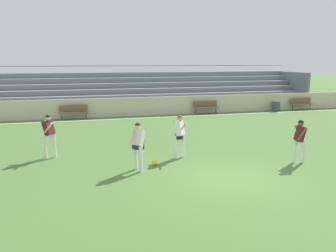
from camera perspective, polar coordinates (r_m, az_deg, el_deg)
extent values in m
plane|color=#517A38|center=(11.44, 9.83, -8.57)|extent=(160.00, 160.00, 0.00)
cube|color=white|center=(23.13, -3.28, 1.35)|extent=(44.00, 0.12, 0.01)
cube|color=beige|center=(24.21, -3.88, 3.26)|extent=(48.00, 0.16, 1.27)
cube|color=#B2B2B7|center=(25.29, -3.98, 3.04)|extent=(27.53, 0.36, 0.08)
cube|color=slate|center=(25.12, -3.89, 2.53)|extent=(27.53, 0.04, 0.40)
cube|color=#B2B2B7|center=(25.88, -4.28, 4.10)|extent=(27.53, 0.36, 0.08)
cube|color=slate|center=(25.71, -4.19, 3.61)|extent=(27.53, 0.04, 0.40)
cube|color=#B2B2B7|center=(26.49, -4.56, 5.11)|extent=(27.53, 0.36, 0.08)
cube|color=slate|center=(26.31, -4.47, 4.64)|extent=(27.53, 0.04, 0.40)
cube|color=#B2B2B7|center=(27.11, -4.83, 6.07)|extent=(27.53, 0.36, 0.08)
cube|color=slate|center=(26.93, -4.75, 5.62)|extent=(27.53, 0.04, 0.40)
cube|color=#B2B2B7|center=(27.73, -5.09, 6.99)|extent=(27.53, 0.36, 0.08)
cube|color=slate|center=(27.55, -5.01, 6.56)|extent=(27.53, 0.04, 0.40)
cube|color=#B2B2B7|center=(28.36, -5.34, 7.87)|extent=(27.53, 0.36, 0.08)
cube|color=slate|center=(28.17, -5.26, 7.45)|extent=(27.53, 0.04, 0.40)
cube|color=#B2B2B7|center=(29.00, -5.57, 8.71)|extent=(27.53, 0.36, 0.08)
cube|color=slate|center=(28.81, -5.50, 8.31)|extent=(27.53, 0.04, 0.40)
cube|color=slate|center=(32.45, 19.80, 5.88)|extent=(0.20, 4.34, 2.78)
cylinder|color=slate|center=(29.23, -5.68, 9.81)|extent=(27.53, 0.06, 0.06)
cube|color=brown|center=(23.33, -15.26, 2.18)|extent=(1.80, 0.40, 0.06)
cube|color=brown|center=(23.47, -15.29, 2.84)|extent=(1.80, 0.05, 0.40)
cylinder|color=#47474C|center=(23.38, -17.14, 1.54)|extent=(0.07, 0.07, 0.45)
cylinder|color=#47474C|center=(23.37, -13.32, 1.72)|extent=(0.07, 0.07, 0.45)
cube|color=brown|center=(28.81, 21.10, 3.39)|extent=(1.80, 0.40, 0.06)
cube|color=brown|center=(28.92, 20.92, 3.93)|extent=(1.80, 0.05, 0.40)
cylinder|color=#47474C|center=(28.38, 19.79, 2.92)|extent=(0.07, 0.07, 0.45)
cylinder|color=#47474C|center=(29.30, 22.31, 2.97)|extent=(0.07, 0.07, 0.45)
cube|color=brown|center=(25.00, 6.26, 3.04)|extent=(1.80, 0.40, 0.06)
cube|color=brown|center=(25.14, 6.12, 3.66)|extent=(1.80, 0.05, 0.40)
cylinder|color=#47474C|center=(24.77, 4.56, 2.47)|extent=(0.07, 0.07, 0.45)
cylinder|color=#47474C|center=(25.33, 7.90, 2.58)|extent=(0.07, 0.07, 0.45)
cylinder|color=#3D424C|center=(27.44, 17.35, 3.13)|extent=(0.57, 0.57, 0.75)
cylinder|color=white|center=(13.48, 1.33, -3.45)|extent=(0.13, 0.13, 0.90)
cylinder|color=white|center=(13.63, 2.53, -3.31)|extent=(0.13, 0.13, 0.90)
cube|color=black|center=(13.46, 1.95, -1.60)|extent=(0.40, 0.42, 0.24)
cube|color=white|center=(13.39, 1.96, -0.34)|extent=(0.49, 0.50, 0.59)
cylinder|color=#D6A884|center=(13.57, 1.56, -0.04)|extent=(0.34, 0.30, 0.46)
cylinder|color=#D6A884|center=(13.21, 2.36, -0.34)|extent=(0.34, 0.30, 0.46)
sphere|color=#D6A884|center=(13.33, 1.97, 1.28)|extent=(0.21, 0.21, 0.21)
sphere|color=brown|center=(13.32, 1.97, 1.37)|extent=(0.20, 0.20, 0.20)
cylinder|color=white|center=(11.88, -4.50, -5.43)|extent=(0.13, 0.13, 0.90)
cylinder|color=white|center=(12.16, -5.28, -5.07)|extent=(0.13, 0.13, 0.90)
cube|color=#232847|center=(11.91, -4.93, -3.26)|extent=(0.41, 0.41, 0.24)
cube|color=white|center=(11.84, -4.95, -1.85)|extent=(0.52, 0.53, 0.60)
cylinder|color=beige|center=(11.75, -5.86, -1.78)|extent=(0.30, 0.29, 0.48)
cylinder|color=beige|center=(11.93, -4.06, -1.56)|extent=(0.30, 0.29, 0.48)
sphere|color=beige|center=(11.77, -4.98, -0.02)|extent=(0.21, 0.21, 0.21)
sphere|color=black|center=(11.76, -4.98, 0.08)|extent=(0.20, 0.20, 0.20)
cylinder|color=white|center=(13.83, 21.33, -3.99)|extent=(0.13, 0.13, 0.83)
cylinder|color=white|center=(13.71, 20.06, -4.02)|extent=(0.13, 0.13, 0.83)
cube|color=white|center=(13.68, 20.81, -2.40)|extent=(0.29, 0.40, 0.24)
cube|color=#56191E|center=(13.62, 20.89, -1.17)|extent=(0.42, 0.45, 0.60)
cylinder|color=brown|center=(13.42, 21.19, -1.19)|extent=(0.33, 0.15, 0.49)
cylinder|color=brown|center=(13.80, 20.62, -0.84)|extent=(0.33, 0.15, 0.49)
sphere|color=brown|center=(13.55, 21.00, 0.42)|extent=(0.21, 0.21, 0.21)
sphere|color=black|center=(13.55, 21.00, 0.51)|extent=(0.20, 0.20, 0.20)
cylinder|color=white|center=(14.26, -19.55, -3.25)|extent=(0.13, 0.13, 0.92)
cylinder|color=white|center=(14.29, -18.16, -3.14)|extent=(0.13, 0.13, 0.92)
cube|color=white|center=(14.18, -18.96, -1.46)|extent=(0.39, 0.42, 0.24)
cube|color=#56191E|center=(14.12, -19.03, -0.27)|extent=(0.51, 0.52, 0.60)
cylinder|color=beige|center=(14.32, -19.04, 0.03)|extent=(0.38, 0.29, 0.44)
cylinder|color=beige|center=(13.91, -19.05, -0.28)|extent=(0.38, 0.29, 0.44)
sphere|color=beige|center=(14.06, -19.13, 1.27)|extent=(0.21, 0.21, 0.21)
sphere|color=black|center=(14.05, -19.13, 1.35)|extent=(0.20, 0.20, 0.20)
sphere|color=yellow|center=(12.66, -2.25, -5.99)|extent=(0.22, 0.22, 0.22)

